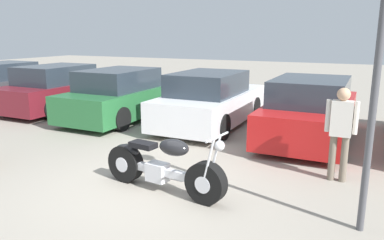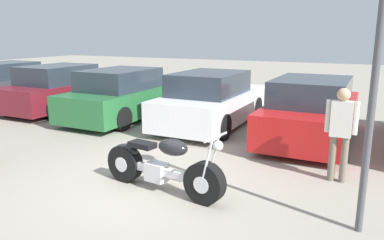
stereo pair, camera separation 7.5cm
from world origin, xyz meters
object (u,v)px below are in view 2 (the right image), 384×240
Objects in this scene: lamp_post at (381,23)px; parked_car_dark_grey at (7,84)px; parked_car_maroon at (63,89)px; person_standing at (341,127)px; parked_car_green at (124,96)px; parked_car_white at (212,101)px; parked_car_red at (311,111)px; motorcycle at (161,166)px.

parked_car_dark_grey is at bearing 160.27° from lamp_post.
parked_car_dark_grey is 2.70m from parked_car_maroon.
person_standing reaches higher than parked_car_dark_grey.
lamp_post is at bearing -19.73° from parked_car_dark_grey.
parked_car_green and parked_car_white have the same top height.
parked_car_red is at bearing -5.89° from parked_car_white.
person_standing reaches higher than parked_car_maroon.
motorcycle is 4.55m from parked_car_red.
parked_car_dark_grey is at bearing 179.25° from parked_car_red.
person_standing is (2.51, 1.69, 0.55)m from motorcycle.
parked_car_red is at bearing 108.63° from person_standing.
parked_car_maroon reaches higher than motorcycle.
parked_car_dark_grey is at bearing -179.03° from parked_car_white.
parked_car_white is at bearing 0.97° from parked_car_dark_grey.
parked_car_maroon and parked_car_green have the same top height.
parked_car_dark_grey is 13.01m from lamp_post.
parked_car_dark_grey is 8.11m from parked_car_white.
parked_car_green is 6.75m from person_standing.
lamp_post reaches higher than parked_car_dark_grey.
parked_car_dark_grey is 1.00× the size of parked_car_white.
parked_car_dark_grey is 11.98m from person_standing.
motorcycle is 3.07m from person_standing.
motorcycle is at bearing -179.37° from lamp_post.
motorcycle is at bearing -34.24° from parked_car_maroon.
parked_car_white is 1.14× the size of lamp_post.
parked_car_red is (2.70, -0.28, 0.00)m from parked_car_white.
lamp_post is at bearing 0.63° from motorcycle.
motorcycle is 4.64m from parked_car_white.
parked_car_maroon is 2.67× the size of person_standing.
parked_car_red is (1.65, 4.23, 0.27)m from motorcycle.
parked_car_green is 2.72m from parked_car_white.
lamp_post is (2.94, 0.03, 2.19)m from motorcycle.
parked_car_dark_grey and parked_car_maroon have the same top height.
person_standing is (11.67, -2.69, 0.27)m from parked_car_dark_grey.
parked_car_maroon is (2.70, 0.02, 0.00)m from parked_car_dark_grey.
parked_car_red reaches higher than motorcycle.
parked_car_green is at bearing -4.65° from parked_car_maroon.
parked_car_maroon is 1.14× the size of lamp_post.
person_standing reaches higher than parked_car_white.
motorcycle is 0.52× the size of parked_car_maroon.
parked_car_red is at bearing 107.12° from lamp_post.
parked_car_dark_grey is 10.82m from parked_car_red.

